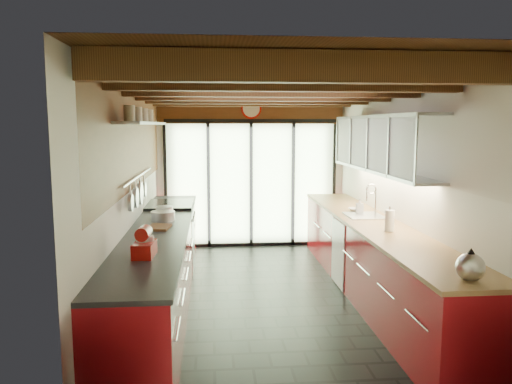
% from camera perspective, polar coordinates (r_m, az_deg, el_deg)
% --- Properties ---
extents(ground, '(5.50, 5.50, 0.00)m').
position_cam_1_polar(ground, '(6.14, 1.47, -12.13)').
color(ground, black).
rests_on(ground, ground).
extents(room_shell, '(5.50, 5.50, 5.50)m').
position_cam_1_polar(room_shell, '(5.80, 1.53, 3.44)').
color(room_shell, silver).
rests_on(room_shell, ground).
extents(ceiling_beams, '(3.14, 5.06, 4.90)m').
position_cam_1_polar(ceiling_beams, '(6.17, 1.15, 11.21)').
color(ceiling_beams, '#593316').
rests_on(ceiling_beams, ground).
extents(glass_door, '(2.95, 0.10, 2.90)m').
position_cam_1_polar(glass_door, '(8.47, -0.56, 4.82)').
color(glass_door, '#C6EAAD').
rests_on(glass_door, ground).
extents(left_counter, '(0.68, 5.00, 0.92)m').
position_cam_1_polar(left_counter, '(6.00, -10.83, -8.14)').
color(left_counter, maroon).
rests_on(left_counter, ground).
extents(range_stove, '(0.66, 0.90, 0.97)m').
position_cam_1_polar(range_stove, '(7.40, -9.72, -5.02)').
color(range_stove, silver).
rests_on(range_stove, ground).
extents(right_counter, '(0.68, 5.00, 0.92)m').
position_cam_1_polar(right_counter, '(6.27, 13.23, -7.50)').
color(right_counter, maroon).
rests_on(right_counter, ground).
extents(sink_assembly, '(0.45, 0.52, 0.43)m').
position_cam_1_polar(sink_assembly, '(6.54, 12.38, -2.37)').
color(sink_assembly, silver).
rests_on(sink_assembly, right_counter).
extents(upper_cabinets_right, '(0.34, 3.00, 3.00)m').
position_cam_1_polar(upper_cabinets_right, '(6.40, 14.10, 5.38)').
color(upper_cabinets_right, silver).
rests_on(upper_cabinets_right, ground).
extents(left_wall_fixtures, '(0.28, 2.60, 0.96)m').
position_cam_1_polar(left_wall_fixtures, '(5.94, -12.88, 5.55)').
color(left_wall_fixtures, silver).
rests_on(left_wall_fixtures, ground).
extents(stand_mixer, '(0.20, 0.32, 0.28)m').
position_cam_1_polar(stand_mixer, '(4.56, -12.63, -5.85)').
color(stand_mixer, '#B8120E').
rests_on(stand_mixer, left_counter).
extents(pot_large, '(0.26, 0.26, 0.14)m').
position_cam_1_polar(pot_large, '(6.43, -10.40, -2.22)').
color(pot_large, silver).
rests_on(pot_large, left_counter).
extents(pot_small, '(0.30, 0.30, 0.11)m').
position_cam_1_polar(pot_small, '(6.22, -10.59, -2.69)').
color(pot_small, silver).
rests_on(pot_small, left_counter).
extents(cutting_board, '(0.28, 0.36, 0.03)m').
position_cam_1_polar(cutting_board, '(5.74, -11.05, -3.99)').
color(cutting_board, brown).
rests_on(cutting_board, left_counter).
extents(kettle, '(0.25, 0.28, 0.25)m').
position_cam_1_polar(kettle, '(4.13, 23.30, -7.69)').
color(kettle, silver).
rests_on(kettle, right_counter).
extents(paper_towel, '(0.13, 0.13, 0.28)m').
position_cam_1_polar(paper_towel, '(5.66, 15.02, -3.21)').
color(paper_towel, white).
rests_on(paper_towel, right_counter).
extents(soap_bottle, '(0.10, 0.10, 0.20)m').
position_cam_1_polar(soap_bottle, '(6.71, 11.77, -1.58)').
color(soap_bottle, silver).
rests_on(soap_bottle, right_counter).
extents(bowl, '(0.21, 0.21, 0.05)m').
position_cam_1_polar(bowl, '(6.88, 11.35, -2.00)').
color(bowl, silver).
rests_on(bowl, right_counter).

